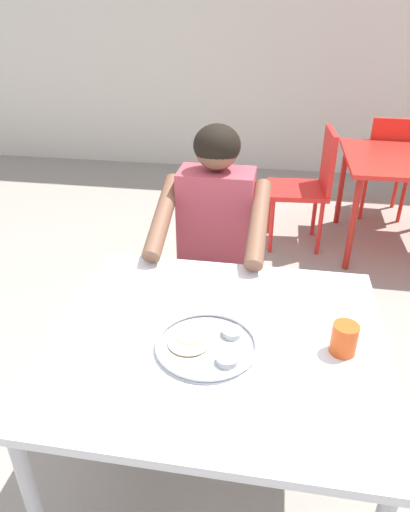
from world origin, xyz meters
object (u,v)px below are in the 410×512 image
object	(u,v)px
thali_tray	(207,344)
chair_foreground	(219,259)
table_background_red	(402,169)
chair_red_far	(388,161)
chair_red_left	(309,181)
drinking_cup	(344,338)
diner_foreground	(213,237)
table_foreground	(215,353)

from	to	relation	value
thali_tray	chair_foreground	size ratio (longest dim) A/B	0.39
thali_tray	table_background_red	world-z (taller)	thali_tray
thali_tray	chair_foreground	world-z (taller)	chair_foreground
chair_foreground	chair_red_far	xyz separation A→B (m)	(1.17, 1.86, 0.01)
thali_tray	chair_red_left	world-z (taller)	chair_red_left
chair_red_far	drinking_cup	bearing A→B (deg)	-103.39
chair_foreground	table_background_red	xyz separation A→B (m)	(1.14, 1.27, 0.14)
thali_tray	diner_foreground	xyz separation A→B (m)	(-0.09, 0.75, -0.01)
table_background_red	chair_red_left	bearing A→B (deg)	-175.51
chair_foreground	table_foreground	bearing A→B (deg)	-83.02
table_foreground	thali_tray	world-z (taller)	thali_tray
chair_red_left	drinking_cup	bearing A→B (deg)	-89.88
table_background_red	chair_red_left	size ratio (longest dim) A/B	1.03
chair_red_left	diner_foreground	bearing A→B (deg)	-109.13
chair_foreground	diner_foreground	world-z (taller)	diner_foreground
thali_tray	chair_foreground	bearing A→B (deg)	95.47
table_foreground	chair_red_far	distance (m)	2.97
table_foreground	chair_foreground	xyz separation A→B (m)	(-0.11, 0.92, -0.17)
chair_red_far	thali_tray	bearing A→B (deg)	-110.75
chair_foreground	diner_foreground	bearing A→B (deg)	-90.30
drinking_cup	diner_foreground	world-z (taller)	diner_foreground
chair_foreground	chair_red_left	distance (m)	1.32
drinking_cup	diner_foreground	bearing A→B (deg)	125.67
table_foreground	chair_red_far	size ratio (longest dim) A/B	1.23
table_foreground	drinking_cup	bearing A→B (deg)	-1.21
table_foreground	diner_foreground	xyz separation A→B (m)	(-0.11, 0.69, 0.07)
drinking_cup	chair_red_left	world-z (taller)	chair_red_left
drinking_cup	chair_foreground	xyz separation A→B (m)	(-0.50, 0.92, -0.29)
chair_foreground	table_background_red	bearing A→B (deg)	48.18
drinking_cup	chair_red_left	xyz separation A→B (m)	(-0.00, 2.14, -0.26)
thali_tray	table_background_red	bearing A→B (deg)	65.06
drinking_cup	table_background_red	world-z (taller)	drinking_cup
drinking_cup	chair_red_left	distance (m)	2.16
thali_tray	chair_foreground	distance (m)	1.01
table_background_red	diner_foreground	bearing A→B (deg)	-127.33
diner_foreground	table_background_red	distance (m)	1.88
diner_foreground	chair_red_left	distance (m)	1.54
drinking_cup	chair_red_far	xyz separation A→B (m)	(0.66, 2.78, -0.27)
chair_red_left	table_background_red	bearing A→B (deg)	4.49
table_background_red	chair_red_far	bearing A→B (deg)	87.17
table_foreground	diner_foreground	distance (m)	0.71
thali_tray	table_foreground	bearing A→B (deg)	71.38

